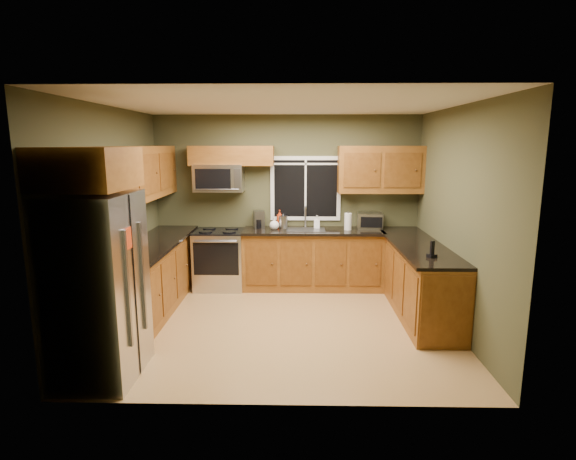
{
  "coord_description": "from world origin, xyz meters",
  "views": [
    {
      "loc": [
        0.17,
        -5.37,
        2.24
      ],
      "look_at": [
        0.05,
        0.35,
        1.15
      ],
      "focal_mm": 28.0,
      "sensor_mm": 36.0,
      "label": 1
    }
  ],
  "objects_px": {
    "coffee_maker": "(259,220)",
    "microwave": "(219,178)",
    "kettle": "(283,221)",
    "cordless_phone": "(432,252)",
    "range": "(220,259)",
    "refrigerator": "(97,287)",
    "soap_bottle_c": "(274,223)",
    "paper_towel_roll": "(348,222)",
    "toaster_oven": "(370,221)",
    "soap_bottle_a": "(280,219)",
    "soap_bottle_b": "(317,222)"
  },
  "relations": [
    {
      "from": "soap_bottle_a",
      "to": "paper_towel_roll",
      "type": "bearing_deg",
      "value": -11.68
    },
    {
      "from": "kettle",
      "to": "microwave",
      "type": "bearing_deg",
      "value": 177.69
    },
    {
      "from": "coffee_maker",
      "to": "soap_bottle_c",
      "type": "distance_m",
      "value": 0.29
    },
    {
      "from": "range",
      "to": "refrigerator",
      "type": "bearing_deg",
      "value": -103.97
    },
    {
      "from": "microwave",
      "to": "soap_bottle_b",
      "type": "relative_size",
      "value": 3.81
    },
    {
      "from": "coffee_maker",
      "to": "kettle",
      "type": "relative_size",
      "value": 1.08
    },
    {
      "from": "coffee_maker",
      "to": "paper_towel_roll",
      "type": "height_order",
      "value": "paper_towel_roll"
    },
    {
      "from": "toaster_oven",
      "to": "kettle",
      "type": "height_order",
      "value": "kettle"
    },
    {
      "from": "range",
      "to": "kettle",
      "type": "relative_size",
      "value": 3.78
    },
    {
      "from": "microwave",
      "to": "soap_bottle_a",
      "type": "relative_size",
      "value": 2.76
    },
    {
      "from": "coffee_maker",
      "to": "microwave",
      "type": "bearing_deg",
      "value": -176.79
    },
    {
      "from": "soap_bottle_c",
      "to": "soap_bottle_a",
      "type": "bearing_deg",
      "value": 68.78
    },
    {
      "from": "soap_bottle_c",
      "to": "coffee_maker",
      "type": "bearing_deg",
      "value": 150.73
    },
    {
      "from": "microwave",
      "to": "coffee_maker",
      "type": "height_order",
      "value": "microwave"
    },
    {
      "from": "toaster_oven",
      "to": "coffee_maker",
      "type": "xyz_separation_m",
      "value": [
        -1.75,
        0.02,
        0.0
      ]
    },
    {
      "from": "toaster_oven",
      "to": "paper_towel_roll",
      "type": "relative_size",
      "value": 1.42
    },
    {
      "from": "coffee_maker",
      "to": "kettle",
      "type": "height_order",
      "value": "coffee_maker"
    },
    {
      "from": "soap_bottle_c",
      "to": "paper_towel_roll",
      "type": "bearing_deg",
      "value": -1.02
    },
    {
      "from": "refrigerator",
      "to": "microwave",
      "type": "bearing_deg",
      "value": 76.66
    },
    {
      "from": "cordless_phone",
      "to": "kettle",
      "type": "bearing_deg",
      "value": 135.12
    },
    {
      "from": "refrigerator",
      "to": "cordless_phone",
      "type": "xyz_separation_m",
      "value": [
        3.49,
        1.07,
        0.1
      ]
    },
    {
      "from": "kettle",
      "to": "paper_towel_roll",
      "type": "distance_m",
      "value": 1.01
    },
    {
      "from": "kettle",
      "to": "cordless_phone",
      "type": "relative_size",
      "value": 1.24
    },
    {
      "from": "toaster_oven",
      "to": "paper_towel_roll",
      "type": "distance_m",
      "value": 0.39
    },
    {
      "from": "coffee_maker",
      "to": "soap_bottle_a",
      "type": "distance_m",
      "value": 0.33
    },
    {
      "from": "paper_towel_roll",
      "to": "soap_bottle_a",
      "type": "xyz_separation_m",
      "value": [
        -1.07,
        0.22,
        0.01
      ]
    },
    {
      "from": "paper_towel_roll",
      "to": "soap_bottle_c",
      "type": "xyz_separation_m",
      "value": [
        -1.14,
        0.02,
        -0.04
      ]
    },
    {
      "from": "toaster_oven",
      "to": "kettle",
      "type": "bearing_deg",
      "value": -177.85
    },
    {
      "from": "microwave",
      "to": "cordless_phone",
      "type": "distance_m",
      "value": 3.42
    },
    {
      "from": "coffee_maker",
      "to": "cordless_phone",
      "type": "bearing_deg",
      "value": -40.46
    },
    {
      "from": "toaster_oven",
      "to": "cordless_phone",
      "type": "xyz_separation_m",
      "value": [
        0.44,
        -1.84,
        -0.06
      ]
    },
    {
      "from": "toaster_oven",
      "to": "refrigerator",
      "type": "bearing_deg",
      "value": -136.31
    },
    {
      "from": "coffee_maker",
      "to": "soap_bottle_b",
      "type": "bearing_deg",
      "value": -0.94
    },
    {
      "from": "range",
      "to": "soap_bottle_a",
      "type": "xyz_separation_m",
      "value": [
        0.94,
        0.23,
        0.61
      ]
    },
    {
      "from": "range",
      "to": "coffee_maker",
      "type": "relative_size",
      "value": 3.51
    },
    {
      "from": "range",
      "to": "paper_towel_roll",
      "type": "xyz_separation_m",
      "value": [
        2.0,
        0.01,
        0.6
      ]
    },
    {
      "from": "coffee_maker",
      "to": "cordless_phone",
      "type": "distance_m",
      "value": 2.88
    },
    {
      "from": "refrigerator",
      "to": "toaster_oven",
      "type": "relative_size",
      "value": 4.39
    },
    {
      "from": "paper_towel_roll",
      "to": "kettle",
      "type": "bearing_deg",
      "value": 175.12
    },
    {
      "from": "refrigerator",
      "to": "coffee_maker",
      "type": "xyz_separation_m",
      "value": [
        1.3,
        2.94,
        0.16
      ]
    },
    {
      "from": "refrigerator",
      "to": "coffee_maker",
      "type": "bearing_deg",
      "value": 66.14
    },
    {
      "from": "soap_bottle_a",
      "to": "microwave",
      "type": "bearing_deg",
      "value": -174.27
    },
    {
      "from": "microwave",
      "to": "paper_towel_roll",
      "type": "distance_m",
      "value": 2.11
    },
    {
      "from": "soap_bottle_a",
      "to": "soap_bottle_c",
      "type": "bearing_deg",
      "value": -111.22
    },
    {
      "from": "kettle",
      "to": "refrigerator",
      "type": "bearing_deg",
      "value": -120.52
    },
    {
      "from": "refrigerator",
      "to": "soap_bottle_c",
      "type": "relative_size",
      "value": 9.52
    },
    {
      "from": "toaster_oven",
      "to": "soap_bottle_a",
      "type": "xyz_separation_m",
      "value": [
        -1.43,
        0.08,
        0.02
      ]
    },
    {
      "from": "range",
      "to": "soap_bottle_a",
      "type": "distance_m",
      "value": 1.14
    },
    {
      "from": "refrigerator",
      "to": "toaster_oven",
      "type": "height_order",
      "value": "refrigerator"
    },
    {
      "from": "microwave",
      "to": "coffee_maker",
      "type": "relative_size",
      "value": 2.84
    }
  ]
}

